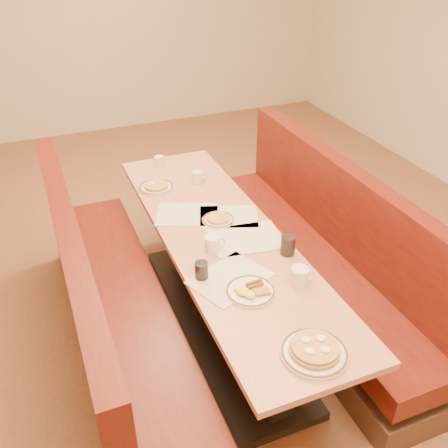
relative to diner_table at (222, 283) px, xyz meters
name	(u,v)px	position (x,y,z in m)	size (l,w,h in m)	color
ground	(222,325)	(0.00, 0.00, -0.37)	(8.00, 8.00, 0.00)	#9E6647
room_envelope	(221,34)	(0.00, 0.00, 1.56)	(6.04, 8.04, 2.82)	beige
diner_table	(222,283)	(0.00, 0.00, 0.00)	(0.70, 2.50, 0.75)	black
booth_left	(111,313)	(-0.73, 0.00, -0.01)	(0.55, 2.50, 1.05)	#4C3326
booth_right	(318,259)	(0.73, 0.00, -0.01)	(0.55, 2.50, 1.05)	#4C3326
placemat_near_left	(230,278)	(-0.12, -0.42, 0.38)	(0.41, 0.31, 0.00)	beige
placemat_near_right	(246,238)	(0.12, -0.09, 0.38)	(0.43, 0.32, 0.00)	beige
placemat_far_left	(187,214)	(-0.12, 0.31, 0.38)	(0.40, 0.30, 0.00)	beige
placemat_far_right	(229,217)	(0.12, 0.18, 0.38)	(0.37, 0.28, 0.00)	beige
pancake_plate	(314,351)	(0.02, -1.06, 0.40)	(0.31, 0.31, 0.07)	silver
eggs_plate	(250,291)	(-0.07, -0.57, 0.39)	(0.26, 0.26, 0.05)	silver
extra_plate_mid	(218,219)	(0.04, 0.16, 0.39)	(0.21, 0.21, 0.04)	silver
extra_plate_far	(156,187)	(-0.21, 0.73, 0.39)	(0.25, 0.25, 0.05)	silver
coffee_mug_a	(300,276)	(0.21, -0.60, 0.43)	(0.14, 0.10, 0.10)	silver
coffee_mug_b	(213,244)	(-0.11, -0.14, 0.43)	(0.13, 0.09, 0.10)	silver
coffee_mug_c	(197,176)	(0.10, 0.73, 0.42)	(0.11, 0.08, 0.08)	silver
coffee_mug_d	(160,161)	(-0.08, 1.10, 0.42)	(0.10, 0.07, 0.08)	silver
soda_tumbler_near	(201,271)	(-0.26, -0.35, 0.43)	(0.07, 0.07, 0.10)	black
soda_tumbler_mid	(288,245)	(0.28, -0.32, 0.43)	(0.08, 0.08, 0.12)	black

